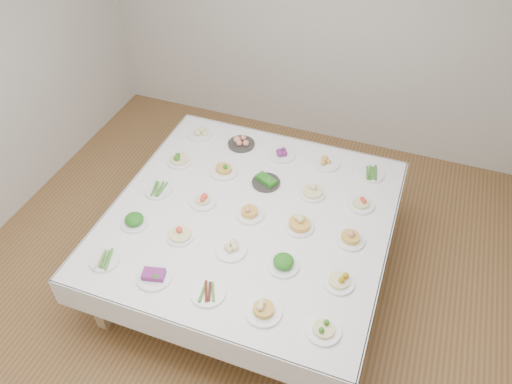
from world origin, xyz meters
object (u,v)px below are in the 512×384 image
(display_table, at_px, (250,220))
(dish_12, at_px, (250,211))
(dish_24, at_px, (371,174))
(dish_0, at_px, (105,260))

(display_table, distance_m, dish_12, 0.12)
(display_table, distance_m, dish_24, 1.20)
(dish_12, bearing_deg, display_table, 109.41)
(display_table, xyz_separation_m, dish_0, (-0.85, -0.84, 0.09))
(dish_12, bearing_deg, dish_24, 45.06)
(dish_0, height_order, dish_12, dish_12)
(dish_0, height_order, dish_24, same)
(dish_0, relative_size, dish_12, 0.97)
(display_table, relative_size, dish_12, 9.86)
(display_table, bearing_deg, dish_0, -135.33)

